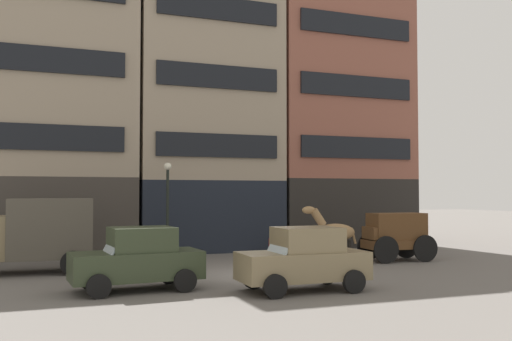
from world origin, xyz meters
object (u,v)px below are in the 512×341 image
Objects in this scene: draft_horse at (333,232)px; fire_hydrant_curbside at (271,245)px; cargo_wagon at (396,233)px; delivery_truck_near at (34,233)px; sedan_light at (304,259)px; sedan_dark at (138,259)px; pedestrian_officer at (406,233)px; streetlamp_curbside at (168,196)px.

fire_hydrant_curbside is at bearing 102.86° from draft_horse.
draft_horse reaches higher than cargo_wagon.
delivery_truck_near reaches higher than sedan_light.
cargo_wagon is 0.79× the size of sedan_dark.
delivery_truck_near is 15.86m from pedestrian_officer.
fire_hydrant_curbside is (-3.89, 4.12, -0.72)m from cargo_wagon.
delivery_truck_near is (-14.04, 1.48, 0.28)m from cargo_wagon.
cargo_wagon is 2.95m from draft_horse.
pedestrian_officer is (8.53, 7.01, 0.07)m from sedan_light.
delivery_truck_near is at bearing 137.80° from sedan_light.
delivery_truck_near is 1.20× the size of sedan_light.
fire_hydrant_curbside is at bearing 14.60° from delivery_truck_near.
pedestrian_officer is at bearing 39.44° from sedan_light.
delivery_truck_near is 1.17× the size of sedan_dark.
sedan_light is (4.47, -1.76, 0.00)m from sedan_dark.
streetlamp_curbside reaches higher than sedan_light.
delivery_truck_near is 5.98m from streetlamp_curbside.
streetlamp_curbside is at bearing 155.58° from cargo_wagon.
draft_horse is 5.12m from pedestrian_officer.
pedestrian_officer is at bearing -11.35° from streetlamp_curbside.
cargo_wagon is 14.12m from delivery_truck_near.
sedan_light is at bearing -126.05° from draft_horse.
sedan_light is at bearing -21.52° from sedan_dark.
streetlamp_curbside is 4.96× the size of fire_hydrant_curbside.
cargo_wagon is at bearing 16.91° from sedan_dark.
delivery_truck_near reaches higher than pedestrian_officer.
sedan_light is 0.90× the size of streetlamp_curbside.
cargo_wagon reaches higher than fire_hydrant_curbside.
draft_horse is 0.62× the size of sedan_dark.
draft_horse reaches higher than sedan_dark.
cargo_wagon is 0.81× the size of sedan_light.
sedan_dark is at bearing -134.10° from fire_hydrant_curbside.
sedan_dark is 0.92× the size of streetlamp_curbside.
draft_horse is 6.40m from sedan_light.
delivery_truck_near is 10.53m from fire_hydrant_curbside.
sedan_dark is at bearing 158.48° from sedan_light.
draft_horse is 0.57× the size of streetlamp_curbside.
draft_horse is at bearing 179.93° from cargo_wagon.
streetlamp_curbside is 5.35m from fire_hydrant_curbside.
pedestrian_officer is at bearing 21.18° from draft_horse.
cargo_wagon is 8.47m from sedan_light.
delivery_truck_near reaches higher than draft_horse.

